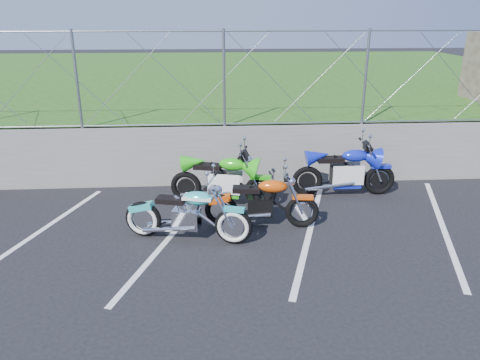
{
  "coord_description": "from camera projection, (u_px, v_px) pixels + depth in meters",
  "views": [
    {
      "loc": [
        0.66,
        -6.34,
        3.59
      ],
      "look_at": [
        1.18,
        1.3,
        0.85
      ],
      "focal_mm": 35.0,
      "sensor_mm": 36.0,
      "label": 1
    }
  ],
  "objects": [
    {
      "name": "ground",
      "position": [
        169.0,
        263.0,
        7.13
      ],
      "size": [
        90.0,
        90.0,
        0.0
      ],
      "primitive_type": "plane",
      "color": "black",
      "rests_on": "ground"
    },
    {
      "name": "retaining_wall",
      "position": [
        179.0,
        156.0,
        10.2
      ],
      "size": [
        30.0,
        0.22,
        1.3
      ],
      "primitive_type": "cube",
      "color": "slate",
      "rests_on": "ground"
    },
    {
      "name": "grass_field",
      "position": [
        192.0,
        87.0,
        19.59
      ],
      "size": [
        30.0,
        20.0,
        1.3
      ],
      "primitive_type": "cube",
      "color": "#244E14",
      "rests_on": "ground"
    },
    {
      "name": "chain_link_fence",
      "position": [
        176.0,
        79.0,
        9.64
      ],
      "size": [
        28.0,
        0.03,
        2.0
      ],
      "color": "gray",
      "rests_on": "retaining_wall"
    },
    {
      "name": "parking_lines",
      "position": [
        242.0,
        231.0,
        8.14
      ],
      "size": [
        18.29,
        4.31,
        0.01
      ],
      "color": "silver",
      "rests_on": "ground"
    },
    {
      "name": "cruiser_turquoise",
      "position": [
        189.0,
        216.0,
        7.7
      ],
      "size": [
        2.14,
        0.76,
        1.09
      ],
      "rotation": [
        0.0,
        0.0,
        -0.25
      ],
      "color": "black",
      "rests_on": "ground"
    },
    {
      "name": "naked_orange",
      "position": [
        263.0,
        204.0,
        8.21
      ],
      "size": [
        2.02,
        0.68,
        1.01
      ],
      "rotation": [
        0.0,
        0.0,
        -0.12
      ],
      "color": "black",
      "rests_on": "ground"
    },
    {
      "name": "sportbike_green",
      "position": [
        224.0,
        182.0,
        9.15
      ],
      "size": [
        2.1,
        0.79,
        1.11
      ],
      "rotation": [
        0.0,
        0.0,
        -0.25
      ],
      "color": "black",
      "rests_on": "ground"
    },
    {
      "name": "sportbike_blue",
      "position": [
        345.0,
        173.0,
        9.63
      ],
      "size": [
        2.16,
        0.77,
        1.12
      ],
      "rotation": [
        0.0,
        0.0,
        -0.02
      ],
      "color": "black",
      "rests_on": "ground"
    }
  ]
}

